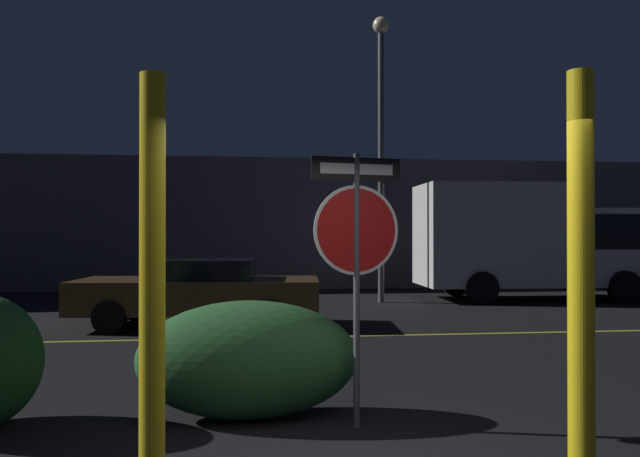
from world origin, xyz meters
TOP-DOWN VIEW (x-y plane):
  - road_center_stripe at (0.00, 6.68)m, footprint 40.72×0.12m
  - stop_sign at (0.17, 1.60)m, footprint 0.87×0.19m
  - yellow_pole_left at (-1.41, -0.31)m, footprint 0.15×0.15m
  - yellow_pole_right at (1.21, -0.50)m, footprint 0.16×0.16m
  - hedge_bush_2 at (-0.83, 1.99)m, footprint 2.16×1.00m
  - passing_car_2 at (-1.76, 8.15)m, footprint 4.85×2.27m
  - delivery_truck at (7.00, 12.13)m, footprint 6.39×2.62m
  - street_lamp at (2.64, 11.90)m, footprint 0.44×0.44m
  - building_backdrop at (1.35, 17.60)m, footprint 30.57×3.27m

SIDE VIEW (x-z plane):
  - road_center_stripe at x=0.00m, z-range 0.00..0.01m
  - hedge_bush_2 at x=-0.83m, z-range 0.00..1.15m
  - passing_car_2 at x=-1.76m, z-range 0.03..1.33m
  - yellow_pole_left at x=-1.41m, z-range 0.00..2.77m
  - yellow_pole_right at x=1.21m, z-range 0.00..2.81m
  - delivery_truck at x=7.00m, z-range 0.09..3.23m
  - stop_sign at x=0.17m, z-range 0.53..3.08m
  - building_backdrop at x=1.35m, z-range 0.00..4.27m
  - street_lamp at x=2.64m, z-range 0.97..8.48m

